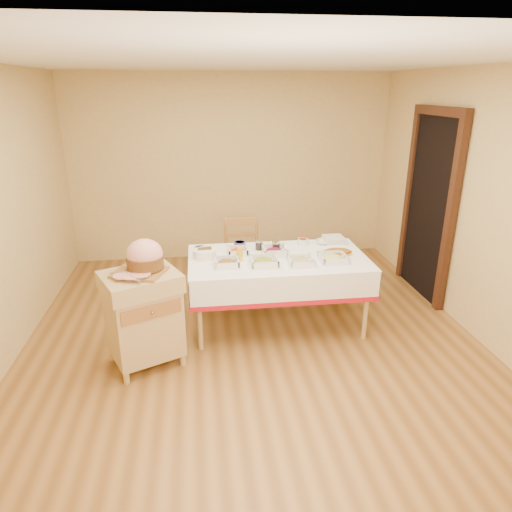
{
  "coord_description": "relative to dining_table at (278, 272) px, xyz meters",
  "views": [
    {
      "loc": [
        -0.49,
        -4.0,
        2.4
      ],
      "look_at": [
        0.06,
        0.2,
        0.82
      ],
      "focal_mm": 32.0,
      "sensor_mm": 36.0,
      "label": 1
    }
  ],
  "objects": [
    {
      "name": "dining_chair",
      "position": [
        -0.29,
        0.69,
        -0.11
      ],
      "size": [
        0.43,
        0.41,
        0.95
      ],
      "color": "#9A6632",
      "rests_on": "ground"
    },
    {
      "name": "serving_dish_f",
      "position": [
        -0.02,
        0.09,
        0.2
      ],
      "size": [
        0.26,
        0.25,
        0.12
      ],
      "color": "silver",
      "rests_on": "dining_table"
    },
    {
      "name": "serving_dish_c",
      "position": [
        0.19,
        -0.23,
        0.19
      ],
      "size": [
        0.24,
        0.24,
        0.1
      ],
      "color": "silver",
      "rests_on": "dining_table"
    },
    {
      "name": "mustard_bottle",
      "position": [
        -0.39,
        -0.05,
        0.24
      ],
      "size": [
        0.06,
        0.06,
        0.17
      ],
      "color": "gold",
      "rests_on": "dining_table"
    },
    {
      "name": "preserve_jar_right",
      "position": [
        0.01,
        0.2,
        0.21
      ],
      "size": [
        0.09,
        0.09,
        0.11
      ],
      "color": "silver",
      "rests_on": "dining_table"
    },
    {
      "name": "small_bowl_mid",
      "position": [
        -0.35,
        0.39,
        0.19
      ],
      "size": [
        0.12,
        0.12,
        0.05
      ],
      "color": "navy",
      "rests_on": "dining_table"
    },
    {
      "name": "bowl_small_imported",
      "position": [
        0.57,
        0.35,
        0.19
      ],
      "size": [
        0.2,
        0.2,
        0.05
      ],
      "primitive_type": "imported",
      "rotation": [
        0.0,
        0.0,
        -0.42
      ],
      "color": "silver",
      "rests_on": "dining_table"
    },
    {
      "name": "brass_platter",
      "position": [
        0.63,
        0.01,
        0.18
      ],
      "size": [
        0.31,
        0.22,
        0.04
      ],
      "color": "#C78B38",
      "rests_on": "dining_table"
    },
    {
      "name": "small_bowl_right",
      "position": [
        0.35,
        0.37,
        0.19
      ],
      "size": [
        0.12,
        0.12,
        0.06
      ],
      "color": "silver",
      "rests_on": "dining_table"
    },
    {
      "name": "serving_dish_a",
      "position": [
        -0.53,
        -0.17,
        0.19
      ],
      "size": [
        0.24,
        0.23,
        0.1
      ],
      "color": "silver",
      "rests_on": "dining_table"
    },
    {
      "name": "preserve_jar_left",
      "position": [
        -0.16,
        0.25,
        0.21
      ],
      "size": [
        0.08,
        0.08,
        0.11
      ],
      "color": "silver",
      "rests_on": "dining_table"
    },
    {
      "name": "room_shell",
      "position": [
        -0.3,
        -0.3,
        0.7
      ],
      "size": [
        5.0,
        5.0,
        5.0
      ],
      "color": "olive",
      "rests_on": "ground"
    },
    {
      "name": "serving_dish_d",
      "position": [
        0.53,
        -0.18,
        0.19
      ],
      "size": [
        0.26,
        0.26,
        0.1
      ],
      "color": "silver",
      "rests_on": "dining_table"
    },
    {
      "name": "bread_basket",
      "position": [
        -0.74,
        0.09,
        0.21
      ],
      "size": [
        0.23,
        0.23,
        0.1
      ],
      "color": "white",
      "rests_on": "dining_table"
    },
    {
      "name": "butcher_cart",
      "position": [
        -1.31,
        -0.59,
        -0.09
      ],
      "size": [
        0.79,
        0.74,
        0.89
      ],
      "color": "tan",
      "rests_on": "ground"
    },
    {
      "name": "doorway",
      "position": [
        1.9,
        0.6,
        0.51
      ],
      "size": [
        0.09,
        1.1,
        2.2
      ],
      "color": "black",
      "rests_on": "ground"
    },
    {
      "name": "serving_dish_e",
      "position": [
        -0.4,
        0.15,
        0.19
      ],
      "size": [
        0.21,
        0.2,
        0.1
      ],
      "color": "silver",
      "rests_on": "dining_table"
    },
    {
      "name": "ham_on_board",
      "position": [
        -1.27,
        -0.55,
        0.42
      ],
      "size": [
        0.45,
        0.42,
        0.29
      ],
      "color": "#9A6632",
      "rests_on": "butcher_cart"
    },
    {
      "name": "bowl_white_imported",
      "position": [
        0.02,
        0.36,
        0.18
      ],
      "size": [
        0.16,
        0.16,
        0.03
      ],
      "primitive_type": "imported",
      "rotation": [
        0.0,
        0.0,
        0.22
      ],
      "color": "silver",
      "rests_on": "dining_table"
    },
    {
      "name": "dining_table",
      "position": [
        0.0,
        0.0,
        0.0
      ],
      "size": [
        1.82,
        1.02,
        0.76
      ],
      "color": "tan",
      "rests_on": "ground"
    },
    {
      "name": "plate_stack",
      "position": [
        0.7,
        0.39,
        0.19
      ],
      "size": [
        0.22,
        0.22,
        0.07
      ],
      "color": "silver",
      "rests_on": "dining_table"
    },
    {
      "name": "small_bowl_left",
      "position": [
        -0.79,
        0.25,
        0.2
      ],
      "size": [
        0.13,
        0.13,
        0.06
      ],
      "color": "silver",
      "rests_on": "dining_table"
    },
    {
      "name": "serving_dish_b",
      "position": [
        -0.17,
        -0.19,
        0.2
      ],
      "size": [
        0.26,
        0.26,
        0.11
      ],
      "color": "silver",
      "rests_on": "dining_table"
    }
  ]
}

